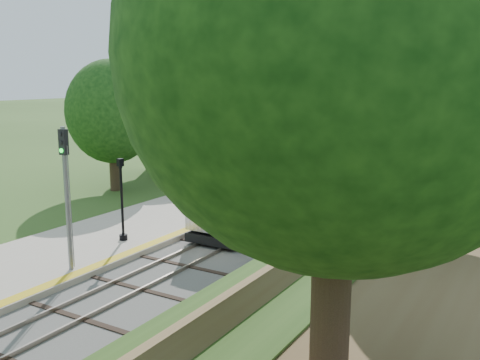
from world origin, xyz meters
The scene contains 11 objects.
ground centered at (0.00, 0.00, 0.00)m, with size 320.00×320.00×0.00m, color #2D4C19.
trackbed centered at (2.00, 60.00, 0.07)m, with size 9.50×170.00×0.28m.
platform centered at (-5.20, 16.00, 0.19)m, with size 6.40×68.00×0.38m, color #AD9E8C.
yellow_stripe centered at (-2.35, 16.00, 0.39)m, with size 0.55×68.00×0.01m, color gold.
station_building centered at (-14.00, 30.00, 4.09)m, with size 8.60×6.60×8.00m.
signal_gantry centered at (2.47, 54.99, 4.82)m, with size 8.40×0.38×6.20m.
trees_behind_platform centered at (-11.17, 20.67, 4.53)m, with size 7.82×53.32×7.21m.
train centered at (0.00, 67.27, 2.18)m, with size 2.88×115.49×4.23m.
lamppost_far centered at (-3.90, 8.86, 2.17)m, with size 0.40×0.40×4.01m.
signal_platform centered at (-2.90, 4.69, 4.01)m, with size 0.35×0.27×5.90m.
signal_farside centered at (6.20, 18.79, 3.70)m, with size 0.32×0.25×5.85m.
Camera 1 is at (13.83, -9.73, 8.17)m, focal length 40.00 mm.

